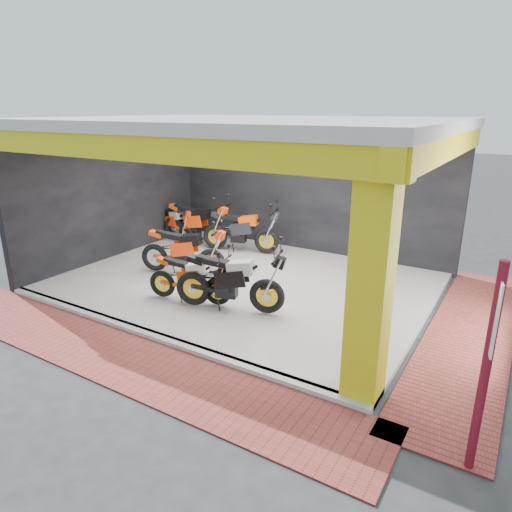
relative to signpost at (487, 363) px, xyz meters
The scene contains 18 objects.
ground 5.59m from the signpost, 164.84° to the left, with size 80.00×80.00×0.00m, color #2D2D30.
showroom_floor 6.39m from the signpost, 146.86° to the left, with size 8.00×6.00×0.10m, color silver.
showroom_ceiling 6.64m from the signpost, 146.86° to the left, with size 8.40×6.40×0.20m, color beige.
back_wall 8.37m from the signpost, 128.77° to the left, with size 8.20×0.20×3.50m, color black.
left_wall 9.95m from the signpost, 159.89° to the left, with size 0.20×6.20×3.50m, color black.
corner_column 1.67m from the signpost, 155.78° to the left, with size 0.50×0.50×3.50m, color gold.
header_beam_front 5.60m from the signpost, behind, with size 8.40×0.30×0.40m, color gold.
header_beam_right 4.12m from the signpost, 109.86° to the left, with size 0.30×6.40×0.40m, color gold.
floor_kerb 5.41m from the signpost, behind, with size 8.00×0.20×0.10m, color silver.
paver_front 5.42m from the signpost, behind, with size 9.00×1.40×0.03m, color #973731.
paver_right 3.70m from the signpost, 97.24° to the left, with size 1.40×7.00×0.03m, color #973731.
signpost is the anchor object (origin of this frame).
moto_hero 5.36m from the signpost, 158.28° to the left, with size 1.93×0.71×1.18m, color #D84209, non-canonical shape.
moto_row_a 4.48m from the signpost, 151.22° to the left, with size 2.33×0.86×1.42m, color black, non-canonical shape.
moto_row_b 6.85m from the signpost, 151.85° to the left, with size 2.25×0.83×1.37m, color #FF3D0A, non-canonical shape.
moto_row_c 7.99m from the signpost, 137.00° to the left, with size 2.30×0.85×1.41m, color black, non-canonical shape.
moto_row_d 8.90m from the signpost, 144.88° to the left, with size 2.42×0.90×1.48m, color #FA470A, non-canonical shape.
moto_row_e 9.76m from the signpost, 148.75° to the left, with size 2.01×0.75×1.23m, color #FF340A, non-canonical shape.
Camera 1 is at (5.36, -6.24, 3.89)m, focal length 32.00 mm.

